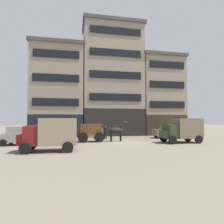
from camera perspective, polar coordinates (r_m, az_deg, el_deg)
ground_plane at (r=20.55m, az=4.74°, el=-9.30°), size 120.00×120.00×0.00m
building_far_left at (r=30.47m, az=-16.12°, el=6.42°), size 8.09×5.97×14.05m
building_center_left at (r=31.23m, az=0.14°, el=9.91°), size 9.87×5.97×18.12m
building_center_right at (r=33.37m, az=14.36°, el=4.97°), size 7.46×5.97×13.26m
cargo_wagon at (r=21.28m, az=-6.37°, el=-5.95°), size 2.92×1.55×1.98m
draft_horse at (r=21.70m, az=1.46°, el=-5.56°), size 2.34×0.63×2.30m
delivery_truck_near at (r=21.67m, az=20.56°, el=-5.02°), size 4.39×2.22×2.62m
delivery_truck_far at (r=15.62m, az=-18.10°, el=-6.19°), size 4.36×2.14×2.62m
sedan_dark at (r=20.60m, az=-26.30°, el=-6.51°), size 3.84×2.16×1.83m
sedan_light at (r=24.40m, az=-19.63°, el=-5.91°), size 3.78×2.02×1.83m
sedan_parked_curb at (r=26.69m, az=16.49°, el=-5.62°), size 3.77×1.99×1.83m
pedestrian_officer at (r=24.23m, az=-2.04°, el=-5.90°), size 0.51×0.51×1.79m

